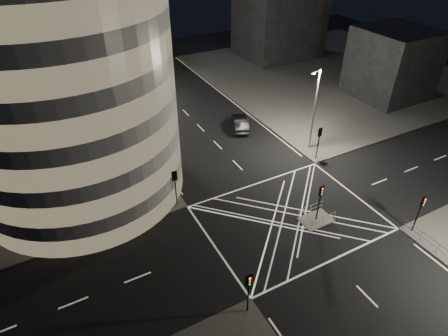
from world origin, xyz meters
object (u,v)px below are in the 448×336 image
traffic_signal_fl (175,182)px  traffic_signal_island (320,197)px  traffic_signal_fr (319,138)px  street_lamp_left_far (105,76)px  traffic_signal_nl (249,287)px  traffic_signal_nr (421,207)px  sedan (240,123)px  street_lamp_right_far (314,108)px  street_lamp_left_near (148,135)px  central_island (316,220)px

traffic_signal_fl → traffic_signal_island: size_ratio=1.00×
traffic_signal_fr → street_lamp_left_far: bearing=128.2°
traffic_signal_nl → street_lamp_left_far: street_lamp_left_far is taller
traffic_signal_nr → sedan: bearing=100.0°
traffic_signal_nl → traffic_signal_island: (10.80, 5.30, 0.00)m
traffic_signal_nr → street_lamp_left_far: size_ratio=0.40×
traffic_signal_fl → traffic_signal_fr: bearing=0.0°
traffic_signal_nl → traffic_signal_island: size_ratio=1.00×
street_lamp_left_far → street_lamp_right_far: same height
traffic_signal_nr → street_lamp_left_near: 26.32m
central_island → sedan: (2.55, 18.83, 0.77)m
traffic_signal_island → central_island: bearing=0.0°
street_lamp_right_far → central_island: bearing=-125.3°
traffic_signal_fl → sedan: 17.13m
traffic_signal_island → street_lamp_left_far: 33.61m
central_island → sedan: size_ratio=0.58×
sedan → traffic_signal_island: bearing=105.0°
central_island → traffic_signal_nl: 12.36m
traffic_signal_fl → street_lamp_left_near: size_ratio=0.40×
traffic_signal_fr → traffic_signal_nr: size_ratio=1.00×
traffic_signal_fl → traffic_signal_island: same height
traffic_signal_fr → traffic_signal_fl: bearing=180.0°
traffic_signal_nl → traffic_signal_fl: bearing=90.0°
traffic_signal_fl → street_lamp_left_far: (-0.64, 23.20, 2.63)m
central_island → street_lamp_left_far: street_lamp_left_far is taller
street_lamp_left_near → traffic_signal_fr: bearing=-15.9°
traffic_signal_nr → street_lamp_right_far: 16.03m
central_island → traffic_signal_fl: traffic_signal_fl is taller
traffic_signal_fr → sedan: bearing=112.0°
traffic_signal_nr → traffic_signal_island: same height
traffic_signal_fl → street_lamp_left_near: bearing=97.0°
traffic_signal_fr → traffic_signal_island: same height
street_lamp_left_far → street_lamp_right_far: size_ratio=1.00×
street_lamp_left_far → street_lamp_left_near: bearing=-90.0°
traffic_signal_fr → street_lamp_left_near: (-18.24, 5.20, 2.63)m
traffic_signal_fl → street_lamp_left_far: 23.36m
central_island → traffic_signal_fr: bearing=50.7°
street_lamp_left_near → sedan: bearing=20.9°
traffic_signal_nr → street_lamp_right_far: street_lamp_right_far is taller
traffic_signal_nl → traffic_signal_nr: 17.60m
central_island → traffic_signal_island: traffic_signal_island is taller
traffic_signal_fr → traffic_signal_island: bearing=-129.3°
traffic_signal_fr → street_lamp_left_near: street_lamp_left_near is taller
central_island → traffic_signal_nr: (6.80, -5.30, 2.84)m
traffic_signal_fr → street_lamp_right_far: size_ratio=0.40×
traffic_signal_nr → traffic_signal_fr: bearing=90.0°
traffic_signal_fl → traffic_signal_nr: 22.24m
street_lamp_left_far → street_lamp_right_far: bearing=-48.1°
street_lamp_left_near → sedan: (13.99, 5.33, -4.69)m
street_lamp_left_near → street_lamp_left_far: bearing=90.0°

